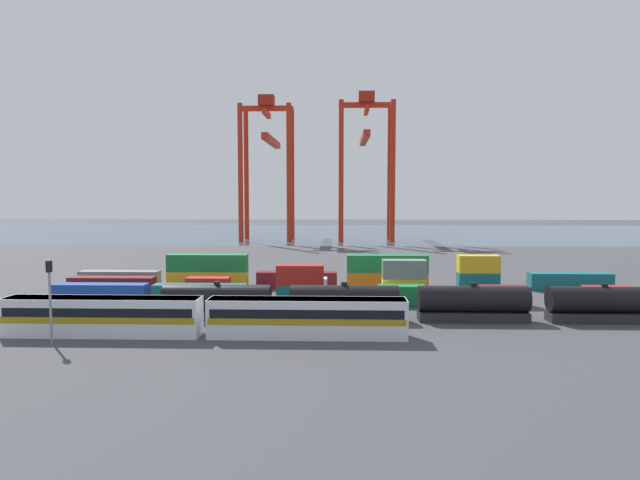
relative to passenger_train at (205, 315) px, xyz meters
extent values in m
plane|color=#424247|center=(18.95, 62.78, -2.14)|extent=(420.00, 420.00, 0.00)
cube|color=#384C60|center=(18.95, 156.52, -2.14)|extent=(400.00, 110.00, 0.01)
cube|color=silver|center=(-10.33, 0.00, -0.19)|extent=(19.76, 3.10, 3.90)
cube|color=#9E8414|center=(-10.33, 0.00, -0.29)|extent=(19.37, 3.14, 0.64)
cube|color=black|center=(-10.33, 0.00, 0.49)|extent=(18.97, 3.13, 0.90)
cube|color=slate|center=(-10.33, 0.00, 1.58)|extent=(19.56, 2.85, 0.36)
cube|color=silver|center=(10.33, 0.00, -0.19)|extent=(19.76, 3.10, 3.90)
cube|color=#9E8414|center=(10.33, 0.00, -0.29)|extent=(19.37, 3.14, 0.64)
cube|color=black|center=(10.33, 0.00, 0.49)|extent=(18.97, 3.13, 0.90)
cube|color=slate|center=(10.33, 0.00, 1.58)|extent=(19.56, 2.85, 0.36)
cube|color=#232326|center=(-0.43, 7.90, -1.59)|extent=(12.24, 2.50, 1.10)
cylinder|color=black|center=(-0.43, 7.90, 0.41)|extent=(12.24, 2.90, 2.90)
cylinder|color=black|center=(-0.43, 7.90, 2.04)|extent=(0.70, 0.70, 0.36)
cube|color=#232326|center=(14.07, 7.90, -1.59)|extent=(12.24, 2.50, 1.10)
cylinder|color=black|center=(14.07, 7.90, 0.41)|extent=(12.24, 2.90, 2.90)
cylinder|color=black|center=(14.07, 7.90, 2.04)|extent=(0.70, 0.70, 0.36)
cube|color=#232326|center=(28.57, 7.90, -1.59)|extent=(12.24, 2.50, 1.10)
cylinder|color=black|center=(28.57, 7.90, 0.41)|extent=(12.24, 2.90, 2.90)
cylinder|color=black|center=(28.57, 7.90, 2.04)|extent=(0.70, 0.70, 0.36)
cube|color=#232326|center=(43.07, 7.90, -1.59)|extent=(12.24, 2.50, 1.10)
cylinder|color=black|center=(43.07, 7.90, 0.41)|extent=(12.24, 2.90, 2.90)
cylinder|color=black|center=(43.07, 7.90, 2.04)|extent=(0.70, 0.70, 0.36)
cylinder|color=gray|center=(-14.10, -3.07, 1.81)|extent=(0.24, 0.24, 7.92)
cube|color=black|center=(-14.10, -3.07, 5.27)|extent=(0.36, 0.60, 1.10)
cube|color=#1C4299|center=(-17.68, 16.84, -0.84)|extent=(12.10, 2.44, 2.60)
cube|color=#146066|center=(-4.60, 16.84, -0.84)|extent=(12.10, 2.44, 2.60)
cube|color=#146066|center=(8.47, 16.84, -0.84)|extent=(6.04, 2.44, 2.60)
cube|color=#AD211C|center=(8.47, 16.84, 1.76)|extent=(6.04, 2.44, 2.60)
cube|color=#197538|center=(21.54, 16.84, -0.84)|extent=(6.04, 2.44, 2.60)
cube|color=maroon|center=(34.61, 16.84, -0.84)|extent=(6.04, 2.44, 2.60)
cube|color=#AD211C|center=(47.69, 16.84, -0.84)|extent=(6.04, 2.44, 2.60)
cube|color=maroon|center=(-18.72, 23.12, -0.84)|extent=(12.10, 2.44, 2.60)
cube|color=#AD211C|center=(-4.97, 23.12, -0.84)|extent=(6.04, 2.44, 2.60)
cube|color=silver|center=(8.78, 23.12, -0.84)|extent=(6.04, 2.44, 2.60)
cube|color=gold|center=(22.53, 23.12, -0.84)|extent=(6.04, 2.44, 2.60)
cube|color=slate|center=(22.53, 23.12, 1.76)|extent=(6.04, 2.44, 2.60)
cube|color=slate|center=(-20.10, 29.41, -0.84)|extent=(12.10, 2.44, 2.60)
cube|color=gold|center=(-6.50, 29.41, -0.84)|extent=(12.10, 2.44, 2.60)
cube|color=#197538|center=(-6.50, 29.41, 1.76)|extent=(12.10, 2.44, 2.60)
cube|color=maroon|center=(7.11, 29.41, -0.84)|extent=(12.10, 2.44, 2.60)
cube|color=orange|center=(20.71, 29.41, -0.84)|extent=(12.10, 2.44, 2.60)
cube|color=#197538|center=(20.71, 29.41, 1.76)|extent=(12.10, 2.44, 2.60)
cube|color=#146066|center=(34.31, 29.41, -0.84)|extent=(6.04, 2.44, 2.60)
cube|color=gold|center=(34.31, 29.41, 1.76)|extent=(6.04, 2.44, 2.60)
cube|color=#146066|center=(47.91, 29.41, -0.84)|extent=(12.10, 2.44, 2.60)
cylinder|color=red|center=(-16.33, 115.91, 18.62)|extent=(1.50, 1.50, 41.54)
cylinder|color=red|center=(-1.66, 115.91, 18.62)|extent=(1.50, 1.50, 41.54)
cylinder|color=red|center=(-16.33, 126.88, 18.62)|extent=(1.50, 1.50, 41.54)
cylinder|color=red|center=(-1.66, 126.88, 18.62)|extent=(1.50, 1.50, 41.54)
cube|color=red|center=(-9.00, 121.39, 38.59)|extent=(16.27, 1.20, 1.60)
cube|color=red|center=(-9.00, 121.39, 36.99)|extent=(1.20, 12.57, 1.60)
cube|color=red|center=(-9.00, 134.51, 29.80)|extent=(2.00, 37.47, 2.00)
cube|color=maroon|center=(-9.00, 121.39, 40.99)|extent=(4.80, 4.00, 3.20)
cylinder|color=red|center=(14.00, 116.07, 19.06)|extent=(1.50, 1.50, 42.41)
cylinder|color=red|center=(29.48, 116.07, 19.06)|extent=(1.50, 1.50, 42.41)
cylinder|color=red|center=(14.00, 126.71, 19.06)|extent=(1.50, 1.50, 42.41)
cylinder|color=red|center=(29.48, 126.71, 19.06)|extent=(1.50, 1.50, 42.41)
cube|color=red|center=(21.74, 121.39, 39.47)|extent=(17.07, 1.20, 1.60)
cube|color=red|center=(21.74, 121.39, 37.87)|extent=(1.20, 12.24, 1.60)
cube|color=red|center=(21.74, 133.79, 30.56)|extent=(2.00, 35.42, 2.00)
cube|color=maroon|center=(21.74, 121.39, 41.87)|extent=(4.80, 4.00, 3.20)
camera|label=1|loc=(13.49, -55.93, 12.06)|focal=32.01mm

